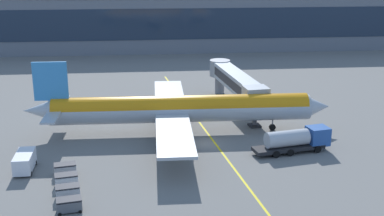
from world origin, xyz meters
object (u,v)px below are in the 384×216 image
at_px(main_airliner, 179,109).
at_px(crew_van, 24,161).
at_px(baggage_cart_2, 66,180).
at_px(baggage_cart_1, 68,191).
at_px(baggage_cart_0, 69,205).
at_px(baggage_cart_3, 65,169).
at_px(fuel_tanker, 297,140).

relative_size(main_airliner, crew_van, 9.10).
bearing_deg(baggage_cart_2, baggage_cart_1, -79.57).
relative_size(baggage_cart_0, baggage_cart_2, 1.00).
bearing_deg(crew_van, baggage_cart_2, -39.62).
distance_m(baggage_cart_0, baggage_cart_1, 3.20).
distance_m(main_airliner, baggage_cart_1, 24.75).
xyz_separation_m(baggage_cart_1, baggage_cart_2, (-0.58, 3.15, 0.00)).
bearing_deg(main_airliner, baggage_cart_3, -137.40).
height_order(main_airliner, baggage_cart_1, main_airliner).
relative_size(fuel_tanker, baggage_cart_3, 3.84).
xyz_separation_m(main_airliner, fuel_tanker, (15.39, -9.20, -2.06)).
bearing_deg(baggage_cart_0, main_airliner, 60.18).
height_order(crew_van, baggage_cart_0, crew_van).
xyz_separation_m(fuel_tanker, baggage_cart_2, (-29.93, -7.86, -0.96)).
distance_m(main_airliner, baggage_cart_2, 22.62).
distance_m(baggage_cart_0, baggage_cart_2, 6.40).
bearing_deg(baggage_cart_2, fuel_tanker, 14.71).
xyz_separation_m(main_airliner, baggage_cart_3, (-15.12, -13.91, -3.02)).
xyz_separation_m(crew_van, baggage_cart_3, (5.21, -1.65, -0.53)).
relative_size(main_airliner, baggage_cart_2, 15.96).
bearing_deg(main_airliner, crew_van, -148.90).
bearing_deg(baggage_cart_1, main_airliner, 55.35).
bearing_deg(baggage_cart_0, crew_van, 122.08).
relative_size(fuel_tanker, baggage_cart_1, 3.84).
height_order(fuel_tanker, baggage_cart_0, fuel_tanker).
bearing_deg(main_airliner, fuel_tanker, -30.87).
xyz_separation_m(baggage_cart_0, baggage_cart_2, (-1.16, 6.29, 0.00)).
bearing_deg(baggage_cart_2, crew_van, 140.38).
height_order(main_airliner, fuel_tanker, main_airliner).
xyz_separation_m(baggage_cart_1, baggage_cart_3, (-1.16, 6.29, 0.00)).
distance_m(main_airliner, baggage_cart_3, 20.77).
relative_size(main_airliner, baggage_cart_0, 15.96).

